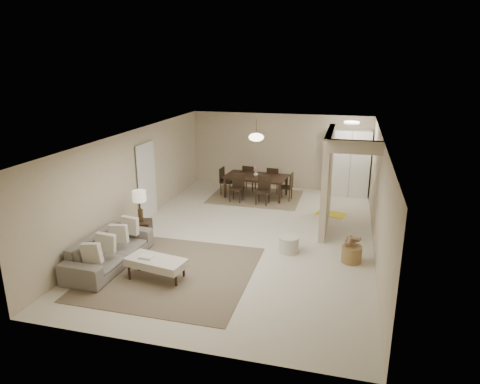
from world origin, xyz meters
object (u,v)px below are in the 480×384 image
(round_pouf, at_px, (289,244))
(dining_table, at_px, (256,187))
(wicker_basket, at_px, (352,254))
(sofa, at_px, (109,250))
(side_table, at_px, (142,231))
(ottoman_bench, at_px, (156,263))
(pantry_cabinet, at_px, (350,163))

(round_pouf, height_order, dining_table, dining_table)
(dining_table, bearing_deg, wicker_basket, -48.37)
(sofa, bearing_deg, round_pouf, -64.27)
(round_pouf, bearing_deg, side_table, -176.22)
(dining_table, bearing_deg, ottoman_bench, -92.64)
(round_pouf, distance_m, dining_table, 4.15)
(ottoman_bench, relative_size, round_pouf, 2.71)
(sofa, xyz_separation_m, ottoman_bench, (1.22, -0.30, 0.01))
(wicker_basket, bearing_deg, side_table, -179.27)
(ottoman_bench, bearing_deg, sofa, 176.17)
(ottoman_bench, distance_m, side_table, 2.03)
(ottoman_bench, xyz_separation_m, round_pouf, (2.36, 1.90, -0.16))
(sofa, height_order, round_pouf, sofa)
(round_pouf, distance_m, wicker_basket, 1.39)
(ottoman_bench, relative_size, wicker_basket, 2.94)
(ottoman_bench, height_order, side_table, side_table)
(wicker_basket, height_order, dining_table, dining_table)
(round_pouf, bearing_deg, pantry_cabinet, 75.71)
(pantry_cabinet, height_order, ottoman_bench, pantry_cabinet)
(side_table, distance_m, wicker_basket, 4.90)
(pantry_cabinet, distance_m, round_pouf, 5.04)
(sofa, relative_size, side_table, 4.61)
(dining_table, bearing_deg, pantry_cabinet, 23.94)
(pantry_cabinet, bearing_deg, wicker_basket, -88.26)
(sofa, relative_size, wicker_basket, 5.27)
(side_table, relative_size, dining_table, 0.25)
(side_table, relative_size, round_pouf, 1.05)
(side_table, relative_size, wicker_basket, 1.14)
(side_table, bearing_deg, dining_table, 64.88)
(sofa, distance_m, dining_table, 5.76)
(pantry_cabinet, distance_m, side_table, 6.98)
(side_table, xyz_separation_m, round_pouf, (3.52, 0.23, -0.06))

